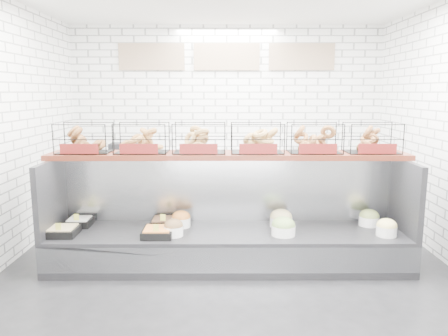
{
  "coord_description": "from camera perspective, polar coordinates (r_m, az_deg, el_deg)",
  "views": [
    {
      "loc": [
        -0.06,
        -4.44,
        1.95
      ],
      "look_at": [
        -0.05,
        0.45,
        1.09
      ],
      "focal_mm": 35.0,
      "sensor_mm": 36.0,
      "label": 1
    }
  ],
  "objects": [
    {
      "name": "ground",
      "position": [
        4.85,
        0.6,
        -13.76
      ],
      "size": [
        5.5,
        5.5,
        0.0
      ],
      "primitive_type": "plane",
      "color": "black",
      "rests_on": "ground"
    },
    {
      "name": "room_shell",
      "position": [
        5.05,
        0.55,
        11.17
      ],
      "size": [
        5.02,
        5.51,
        3.01
      ],
      "color": "white",
      "rests_on": "ground"
    },
    {
      "name": "display_case",
      "position": [
        5.06,
        0.58,
        -8.81
      ],
      "size": [
        4.0,
        0.9,
        1.2
      ],
      "color": "black",
      "rests_on": "ground"
    },
    {
      "name": "bagel_shelf",
      "position": [
        4.99,
        0.55,
        3.48
      ],
      "size": [
        4.1,
        0.5,
        0.4
      ],
      "color": "#48190F",
      "rests_on": "display_case"
    },
    {
      "name": "prep_counter",
      "position": [
        7.03,
        0.27,
        -2.23
      ],
      "size": [
        4.0,
        0.6,
        1.2
      ],
      "color": "#93969B",
      "rests_on": "ground"
    }
  ]
}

